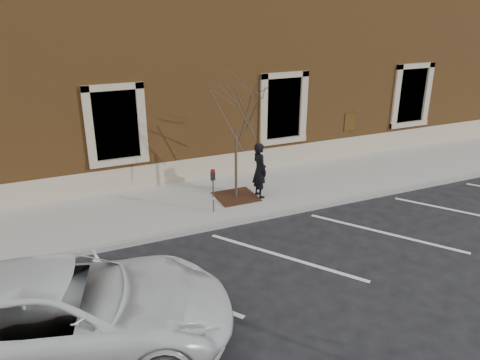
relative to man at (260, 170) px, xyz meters
name	(u,v)px	position (x,y,z in m)	size (l,w,h in m)	color
ground	(248,222)	(-0.97, -1.27, -1.04)	(120.00, 120.00, 0.00)	#28282B
sidewalk_near	(226,198)	(-0.97, 0.48, -0.97)	(40.00, 3.50, 0.15)	#B8B4AD
curb_near	(249,220)	(-0.97, -1.32, -0.97)	(40.00, 0.12, 0.15)	#9E9E99
parking_stripes	(284,257)	(-0.97, -3.47, -1.04)	(28.00, 4.40, 0.01)	silver
building_civic	(169,55)	(-0.97, 6.48, 2.95)	(40.00, 8.62, 8.00)	brown
man	(260,170)	(0.00, 0.00, 0.00)	(0.65, 0.43, 1.78)	black
parking_meter	(213,183)	(-1.77, -0.52, 0.04)	(0.12, 0.09, 1.35)	#595B60
tree_grate	(236,197)	(-0.71, 0.23, -0.88)	(1.26, 1.26, 0.03)	#401C14
sapling	(236,110)	(-0.71, 0.23, 1.97)	(2.46, 2.46, 4.09)	#4A362D
white_truck	(62,313)	(-6.31, -4.83, -0.18)	(2.85, 6.17, 1.72)	silver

